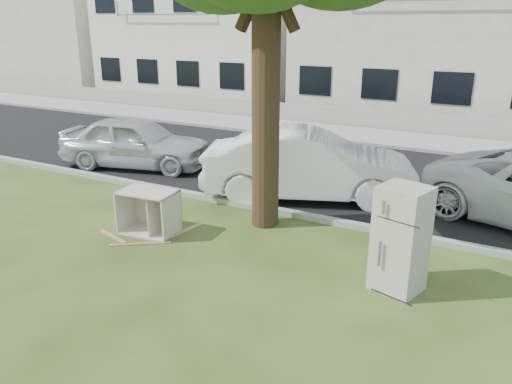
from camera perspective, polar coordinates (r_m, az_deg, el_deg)
The scene contains 16 objects.
ground at distance 8.63m, azimuth -2.18°, elevation -8.12°, with size 120.00×120.00×0.00m, color #314318.
road at distance 13.77m, azimuth 10.66°, elevation 1.97°, with size 120.00×7.00×0.01m, color black.
kerb_near at distance 10.62m, azimuth 4.58°, elevation -2.86°, with size 120.00×0.18×0.12m, color gray.
kerb_far at distance 17.08m, azimuth 14.44°, elevation 4.93°, with size 120.00×0.18×0.12m, color gray.
sidewalk at distance 18.46m, azimuth 15.60°, elevation 5.85°, with size 120.00×2.80×0.01m, color gray.
low_wall at distance 19.93m, azimuth 16.78°, elevation 7.67°, with size 120.00×0.15×0.70m, color gray.
townhouse_left at distance 28.92m, azimuth -5.19°, elevation 17.89°, with size 10.20×8.16×7.04m.
townhouse_center at distance 24.43m, azimuth 20.17°, elevation 17.22°, with size 11.22×8.16×7.44m.
filler_left at distance 38.78m, azimuth -23.00°, elevation 16.27°, with size 16.00×9.00×6.40m, color silver.
fridge at distance 7.80m, azimuth 16.20°, elevation -5.22°, with size 0.68×0.63×1.66m, color silver.
cabinet at distance 9.90m, azimuth -12.17°, elevation -2.23°, with size 1.09×0.68×0.85m, color white.
plank_a at distance 9.56m, azimuth -13.08°, elevation -5.78°, with size 1.13×0.09×0.02m, color #996A4A.
plank_b at distance 9.99m, azimuth -16.01°, elevation -4.93°, with size 0.84×0.08×0.02m, color tan.
plank_c at distance 9.99m, azimuth -7.98°, elevation -4.35°, with size 0.86×0.10×0.02m, color tan.
car_center at distance 11.59m, azimuth 6.11°, elevation 3.12°, with size 1.69×4.86×1.60m, color white.
car_left at distance 14.53m, azimuth -13.55°, elevation 5.57°, with size 1.70×4.23×1.44m, color silver.
Camera 1 is at (3.97, -6.60, 3.89)m, focal length 35.00 mm.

